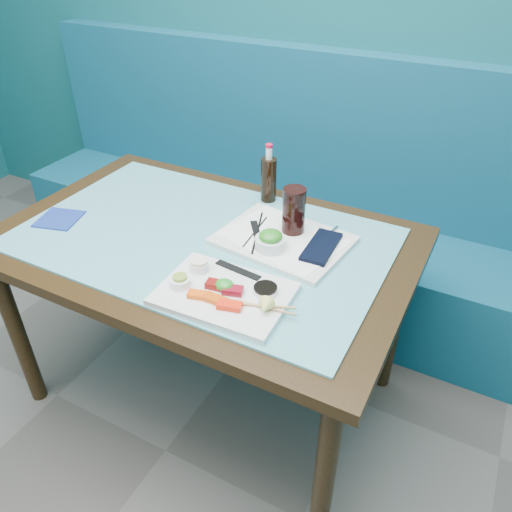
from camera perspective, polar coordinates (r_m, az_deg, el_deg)
The scene contains 34 objects.
booth_bench at distance 2.53m, azimuth 4.80°, elevation 3.85°, with size 3.00×0.56×1.17m.
dining_table at distance 1.74m, azimuth -5.97°, elevation -0.35°, with size 1.40×0.90×0.75m.
glass_top at distance 1.70m, azimuth -6.14°, elevation 2.07°, with size 1.22×0.76×0.01m, color #58A8B1.
sashimi_plate at distance 1.42m, azimuth -3.63°, elevation -4.35°, with size 0.37×0.26×0.02m, color white.
salmon_left at distance 1.40m, azimuth -6.57°, elevation -4.44°, with size 0.06×0.03×0.01m, color #FF540A.
salmon_mid at distance 1.38m, azimuth -4.72°, elevation -4.94°, with size 0.06×0.03×0.02m, color #E04A08.
salmon_right at distance 1.36m, azimuth -3.03°, elevation -5.68°, with size 0.07×0.03×0.02m, color #FF280A.
tuna_left at distance 1.43m, azimuth -4.59°, elevation -3.30°, with size 0.06×0.04×0.02m, color maroon.
tuna_right at distance 1.40m, azimuth -2.67°, elevation -3.95°, with size 0.06×0.03×0.02m, color maroon.
seaweed_garnish at distance 1.42m, azimuth -3.63°, elevation -3.30°, with size 0.05×0.05×0.03m, color #23891F.
ramekin_wasabi at distance 1.44m, azimuth -8.64°, elevation -2.94°, with size 0.06×0.06×0.03m, color white.
wasabi_fill at distance 1.43m, azimuth -8.70°, elevation -2.40°, with size 0.04×0.04×0.01m, color olive.
ramekin_ginger at distance 1.50m, azimuth -6.52°, elevation -1.17°, with size 0.06×0.06×0.02m, color white.
ginger_fill at distance 1.49m, azimuth -6.56°, elevation -0.63°, with size 0.05×0.05×0.01m, color #F5E8C9.
soy_dish at distance 1.41m, azimuth 1.08°, elevation -3.96°, with size 0.07×0.07×0.01m, color white.
soy_fill at distance 1.40m, azimuth 1.08°, elevation -3.64°, with size 0.07×0.07×0.01m, color black.
lemon_wedge at distance 1.33m, azimuth 1.06°, elevation -5.81°, with size 0.05×0.05×0.04m, color #F9F476.
chopstick_sleeve at distance 1.49m, azimuth -2.07°, elevation -1.60°, with size 0.15×0.02×0.00m, color black.
wooden_chopstick_a at distance 1.36m, azimuth 0.02°, elevation -5.63°, with size 0.01×0.01×0.22m, color tan.
wooden_chopstick_b at distance 1.36m, azimuth 0.39°, elevation -5.77°, with size 0.01×0.01×0.21m, color tan.
serving_tray at distance 1.66m, azimuth 3.11°, elevation 1.83°, with size 0.41×0.31×0.02m, color silver.
paper_placemat at distance 1.65m, azimuth 3.12°, elevation 2.09°, with size 0.37×0.26×0.00m, color white.
seaweed_bowl at distance 1.59m, azimuth 1.66°, elevation 1.47°, with size 0.10×0.10×0.04m, color white.
seaweed_salad at distance 1.57m, azimuth 1.67°, elevation 2.29°, with size 0.08×0.08×0.04m, color #27801D.
cola_glass at distance 1.65m, azimuth 4.34°, elevation 5.20°, with size 0.08×0.08×0.16m, color black.
navy_pouch at distance 1.61m, azimuth 7.48°, elevation 1.06°, with size 0.08×0.19×0.01m, color black.
fork at distance 1.69m, azimuth 8.60°, elevation 2.77°, with size 0.01×0.01×0.08m, color silver.
black_chopstick_a at distance 1.68m, azimuth -0.08°, elevation 2.82°, with size 0.01×0.01×0.20m, color black.
black_chopstick_b at distance 1.68m, azimuth 0.16°, elevation 2.78°, with size 0.01×0.01×0.26m, color black.
tray_sleeve at distance 1.68m, azimuth 0.04°, elevation 2.77°, with size 0.02×0.14×0.00m, color black.
cola_bottle_body at distance 1.88m, azimuth 1.45°, elevation 8.68°, with size 0.06×0.06×0.17m, color black.
cola_bottle_neck at distance 1.83m, azimuth 1.50°, elevation 11.67°, with size 0.02×0.02×0.05m, color white.
cola_bottle_cap at distance 1.82m, azimuth 1.51°, elevation 12.49°, with size 0.03×0.03×0.01m, color red.
blue_napkin at distance 1.92m, azimuth -21.57°, elevation 3.97°, with size 0.14×0.14×0.01m, color navy.
Camera 1 is at (0.83, 0.28, 1.66)m, focal length 35.00 mm.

